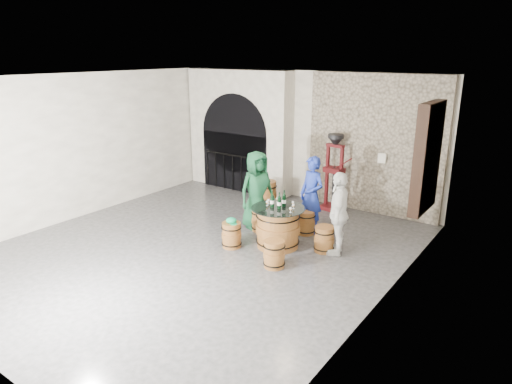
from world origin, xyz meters
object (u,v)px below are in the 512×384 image
Objects in this scene: barrel_stool_left at (260,219)px; corking_press at (334,167)px; barrel_table at (278,227)px; person_white at (339,213)px; barrel_stool_near_right at (274,254)px; wine_bottle_left at (272,200)px; wine_bottle_right at (284,200)px; barrel_stool_right at (324,239)px; side_barrel at (267,195)px; barrel_stool_near_left at (231,235)px; person_blue at (312,195)px; barrel_stool_far at (306,222)px; wine_bottle_center at (279,202)px; person_green at (257,190)px.

corking_press is (0.64, 2.10, 0.81)m from barrel_stool_left.
person_white is (1.06, 0.40, 0.39)m from barrel_table.
barrel_stool_near_right is 1.16m from wine_bottle_left.
wine_bottle_left reaches higher than barrel_stool_left.
corking_press is (-0.15, 2.46, 0.13)m from wine_bottle_right.
barrel_table reaches higher than barrel_stool_right.
barrel_table reaches higher than side_barrel.
corking_press is at bearing 78.95° from barrel_stool_near_left.
corking_press is (-0.11, 2.58, 0.67)m from barrel_table.
barrel_table is 3.18× the size of wine_bottle_left.
person_blue is at bearing 32.14° from barrel_stool_left.
barrel_stool_near_left is (-0.84, -1.42, 0.00)m from barrel_stool_far.
person_blue is 1.11m from wine_bottle_left.
person_blue is 4.96× the size of wine_bottle_right.
corking_press is at bearing 112.55° from barrel_stool_right.
corking_press reaches higher than barrel_stool_right.
person_blue is (0.86, 1.59, 0.56)m from barrel_stool_near_left.
corking_press is (1.37, 0.80, 0.73)m from side_barrel.
barrel_stool_near_right is 1.54× the size of wine_bottle_center.
barrel_stool_near_left is 1.54× the size of wine_bottle_right.
wine_bottle_center is at bearing -102.43° from person_green.
barrel_stool_far is 0.27× the size of corking_press.
barrel_stool_left is 1.00× the size of barrel_stool_near_right.
barrel_stool_near_left is at bearing -148.88° from person_green.
barrel_stool_near_right is 3.20m from side_barrel.
wine_bottle_center and wine_bottle_right have the same top height.
wine_bottle_left is at bearing -81.81° from corking_press.
person_blue is at bearing 61.57° from barrel_stool_near_left.
barrel_stool_left is 1.90m from person_white.
side_barrel is (-1.62, 0.74, -0.48)m from person_blue.
person_blue is 2.42× the size of side_barrel.
side_barrel reaches higher than barrel_stool_far.
barrel_stool_right is at bearing -58.90° from corking_press.
person_blue is at bearing 84.03° from wine_bottle_right.
barrel_stool_near_right is at bearing -67.24° from wine_bottle_right.
barrel_stool_far is 1.00× the size of barrel_stool_near_right.
person_green is at bearing -140.31° from person_blue.
barrel_stool_far is (0.12, 0.89, -0.15)m from barrel_table.
barrel_stool_right is 1.10m from wine_bottle_center.
side_barrel is at bearing 172.24° from person_blue.
person_blue is 0.93m from wine_bottle_right.
wine_bottle_left and wine_bottle_center have the same top height.
barrel_stool_right is 1.54× the size of wine_bottle_center.
barrel_stool_far is 1.23m from person_green.
barrel_stool_far is 0.58m from person_blue.
wine_bottle_center is at bearing -92.72° from wine_bottle_right.
person_green is 1.04× the size of person_blue.
wine_bottle_center is (-0.08, -0.92, 0.68)m from barrel_stool_far.
wine_bottle_center is (-0.80, -0.34, 0.68)m from barrel_stool_right.
barrel_table is 1.20m from person_white.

